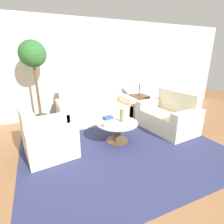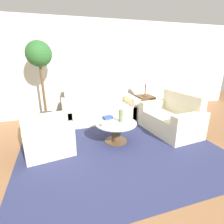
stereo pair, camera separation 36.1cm
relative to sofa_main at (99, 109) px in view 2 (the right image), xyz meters
The scene contains 13 objects.
ground_plane 2.13m from the sofa_main, 93.29° to the right, with size 14.00×14.00×0.00m, color #8E603D.
wall_back 1.20m from the sofa_main, 101.02° to the left, with size 10.00×0.06×2.60m.
rug 1.39m from the sofa_main, 90.06° to the right, with size 3.61×3.54×0.01m.
sofa_main is the anchor object (origin of this frame).
armchair 1.87m from the sofa_main, 135.57° to the right, with size 0.90×0.94×0.86m.
loveseat 1.88m from the sofa_main, 42.69° to the right, with size 0.94×1.38×0.88m.
coffee_table 1.36m from the sofa_main, 90.06° to the right, with size 0.83×0.83×0.41m.
side_table 1.32m from the sofa_main, ahead, with size 0.45×0.45×0.57m.
table_lamp 1.53m from the sofa_main, ahead, with size 0.36×0.36×0.64m.
potted_plant 1.77m from the sofa_main, behind, with size 0.58×0.58×1.99m.
vase 1.37m from the sofa_main, 85.52° to the right, with size 0.08×0.08×0.25m.
bowl 1.49m from the sofa_main, 100.57° to the right, with size 0.15×0.15×0.06m.
book_stack 1.12m from the sofa_main, 94.80° to the right, with size 0.21×0.16×0.06m.
Camera 2 is at (-0.93, -2.27, 1.69)m, focal length 28.00 mm.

